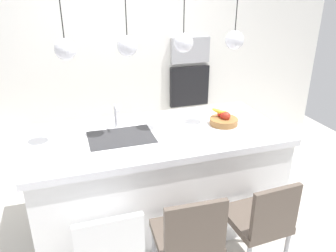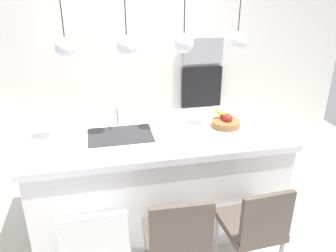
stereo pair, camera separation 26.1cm
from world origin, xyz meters
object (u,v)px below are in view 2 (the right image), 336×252
at_px(chair_far, 254,226).
at_px(fruit_bowl, 226,121).
at_px(microwave, 203,51).
at_px(chair_middle, 177,238).
at_px(chair_near, 96,248).
at_px(oven, 201,87).

bearing_deg(chair_far, fruit_bowl, 85.24).
bearing_deg(microwave, chair_middle, -111.05).
relative_size(microwave, chair_near, 0.61).
distance_m(oven, chair_middle, 2.64).
bearing_deg(oven, chair_far, -97.92).
height_order(chair_near, chair_far, chair_near).
bearing_deg(chair_middle, chair_far, 0.39).
bearing_deg(chair_far, oven, 82.08).
xyz_separation_m(microwave, chair_middle, (-0.94, -2.44, -0.86)).
height_order(oven, chair_far, oven).
distance_m(microwave, chair_middle, 2.75).
bearing_deg(chair_far, chair_near, 179.85).
xyz_separation_m(microwave, chair_far, (-0.34, -2.43, -0.86)).
xyz_separation_m(oven, chair_far, (-0.34, -2.43, -0.36)).
bearing_deg(chair_middle, fruit_bowl, 51.81).
relative_size(chair_middle, chair_far, 1.01).
bearing_deg(oven, fruit_bowl, -99.60).
bearing_deg(fruit_bowl, oven, 80.40).
xyz_separation_m(microwave, chair_near, (-1.51, -2.43, -0.84)).
distance_m(microwave, chair_far, 2.60).
bearing_deg(chair_middle, chair_near, 179.28).
height_order(fruit_bowl, chair_middle, fruit_bowl).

